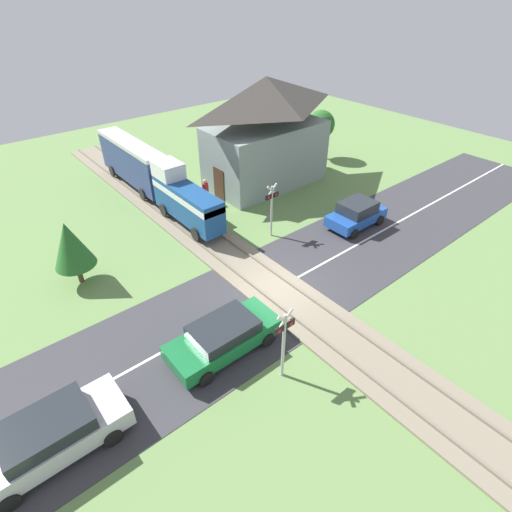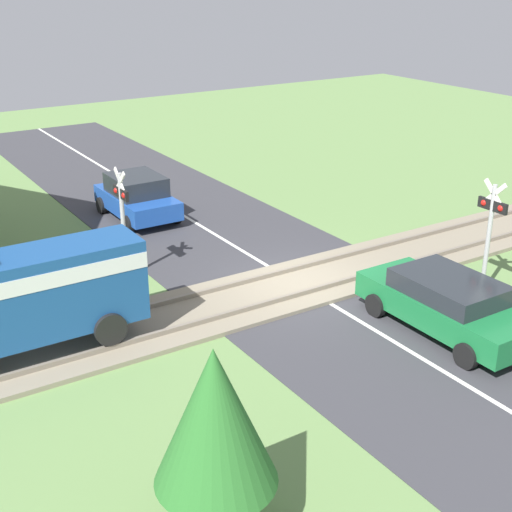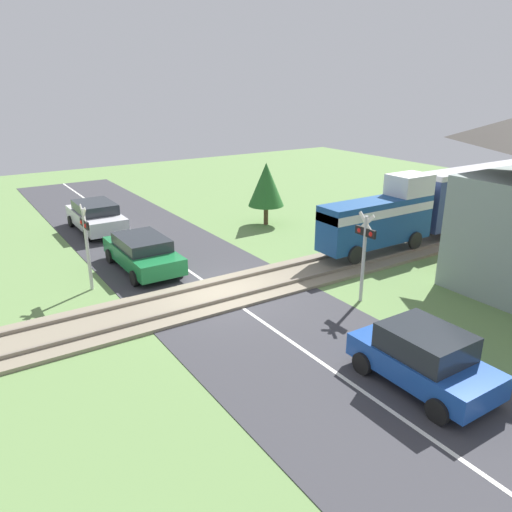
# 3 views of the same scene
# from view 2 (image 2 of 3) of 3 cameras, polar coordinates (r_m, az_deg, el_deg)

# --- Properties ---
(ground_plane) EXTENTS (60.00, 60.00, 0.00)m
(ground_plane) POSITION_cam_2_polar(r_m,az_deg,el_deg) (19.66, 3.51, -2.39)
(ground_plane) COLOR #66894C
(road_surface) EXTENTS (48.00, 6.40, 0.02)m
(road_surface) POSITION_cam_2_polar(r_m,az_deg,el_deg) (19.65, 3.51, -2.37)
(road_surface) COLOR #38383D
(road_surface) RESTS_ON ground_plane
(track_bed) EXTENTS (2.80, 48.00, 0.24)m
(track_bed) POSITION_cam_2_polar(r_m,az_deg,el_deg) (19.63, 3.51, -2.21)
(track_bed) COLOR gray
(track_bed) RESTS_ON ground_plane
(car_near_crossing) EXTENTS (4.53, 2.02, 1.39)m
(car_near_crossing) POSITION_cam_2_polar(r_m,az_deg,el_deg) (17.57, 15.05, -3.61)
(car_near_crossing) COLOR #197038
(car_near_crossing) RESTS_ON ground_plane
(car_far_side) EXTENTS (3.64, 1.93, 1.55)m
(car_far_side) POSITION_cam_2_polar(r_m,az_deg,el_deg) (24.95, -9.51, 4.72)
(car_far_side) COLOR #1E4CA8
(car_far_side) RESTS_ON ground_plane
(crossing_signal_west_approach) EXTENTS (0.90, 0.18, 3.16)m
(crossing_signal_west_approach) POSITION_cam_2_polar(r_m,az_deg,el_deg) (19.32, 18.24, 2.52)
(crossing_signal_west_approach) COLOR #B7B7B7
(crossing_signal_west_approach) RESTS_ON ground_plane
(crossing_signal_east_approach) EXTENTS (0.90, 0.18, 3.16)m
(crossing_signal_east_approach) POSITION_cam_2_polar(r_m,az_deg,el_deg) (19.71, -10.66, 3.66)
(crossing_signal_east_approach) COLOR #B7B7B7
(crossing_signal_east_approach) RESTS_ON ground_plane
(tree_roadside_hedge) EXTENTS (1.87, 1.87, 3.28)m
(tree_roadside_hedge) POSITION_cam_2_polar(r_m,az_deg,el_deg) (10.54, -3.32, -12.77)
(tree_roadside_hedge) COLOR brown
(tree_roadside_hedge) RESTS_ON ground_plane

